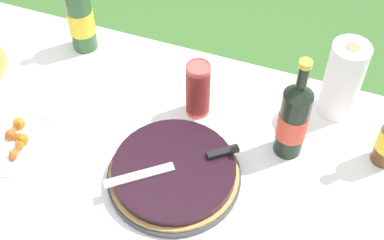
% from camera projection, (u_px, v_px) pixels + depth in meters
% --- Properties ---
extents(garden_table, '(1.78, 1.00, 0.76)m').
position_uv_depth(garden_table, '(135.00, 177.00, 1.56)').
color(garden_table, brown).
rests_on(garden_table, ground_plane).
extents(tablecloth, '(1.79, 1.01, 0.10)m').
position_uv_depth(tablecloth, '(134.00, 166.00, 1.52)').
color(tablecloth, white).
rests_on(tablecloth, garden_table).
extents(berry_tart, '(0.37, 0.37, 0.06)m').
position_uv_depth(berry_tart, '(174.00, 173.00, 1.45)').
color(berry_tart, '#38383D').
rests_on(berry_tart, tablecloth).
extents(serving_knife, '(0.31, 0.25, 0.01)m').
position_uv_depth(serving_knife, '(184.00, 163.00, 1.43)').
color(serving_knife, silver).
rests_on(serving_knife, berry_tart).
extents(cup_stack, '(0.07, 0.07, 0.19)m').
position_uv_depth(cup_stack, '(198.00, 89.00, 1.56)').
color(cup_stack, '#E04C47').
rests_on(cup_stack, tablecloth).
extents(cider_bottle_green, '(0.09, 0.09, 0.34)m').
position_uv_depth(cider_bottle_green, '(80.00, 16.00, 1.73)').
color(cider_bottle_green, '#2D562D').
rests_on(cider_bottle_green, tablecloth).
extents(juice_bottle_red, '(0.08, 0.08, 0.34)m').
position_uv_depth(juice_bottle_red, '(293.00, 119.00, 1.44)').
color(juice_bottle_red, black).
rests_on(juice_bottle_red, tablecloth).
extents(snack_plate_left, '(0.24, 0.24, 0.06)m').
position_uv_depth(snack_plate_left, '(17.00, 142.00, 1.54)').
color(snack_plate_left, white).
rests_on(snack_plate_left, tablecloth).
extents(paper_towel_roll, '(0.11, 0.11, 0.25)m').
position_uv_depth(paper_towel_roll, '(343.00, 80.00, 1.55)').
color(paper_towel_roll, white).
rests_on(paper_towel_roll, tablecloth).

